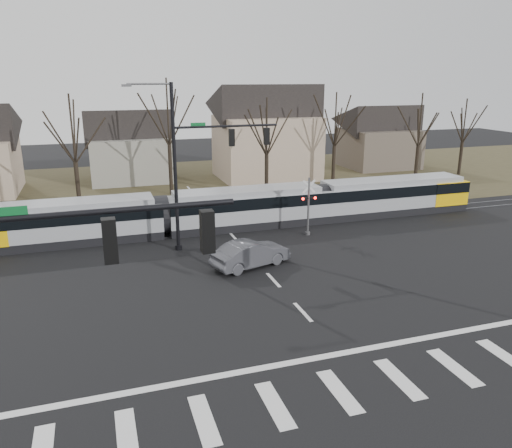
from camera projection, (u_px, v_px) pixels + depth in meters
name	position (u px, v px, depth m)	size (l,w,h in m)	color
ground	(321.00, 332.00, 21.32)	(140.00, 140.00, 0.00)	black
grass_verge	(185.00, 184.00, 50.48)	(140.00, 28.00, 0.01)	#38331E
crosswalk	(370.00, 385.00, 17.67)	(27.00, 2.60, 0.01)	silver
stop_line	(341.00, 353.00, 19.68)	(28.00, 0.35, 0.01)	silver
lane_dashes	(226.00, 228.00, 35.90)	(0.18, 30.00, 0.01)	silver
rail_pair	(227.00, 229.00, 35.71)	(90.00, 1.52, 0.06)	#59595E
tram	(246.00, 206.00, 35.91)	(36.96, 2.74, 2.80)	gray
sedan	(251.00, 254.00, 28.52)	(4.92, 2.97, 1.53)	#494A50
signal_pole_near_left	(22.00, 300.00, 11.13)	(9.28, 0.44, 10.20)	black
signal_pole_far	(201.00, 159.00, 30.37)	(9.28, 0.44, 10.20)	black
rail_crossing_signal	(308.00, 208.00, 33.93)	(1.08, 0.36, 4.00)	#59595B
tree_row	(218.00, 141.00, 44.19)	(59.20, 7.20, 10.00)	black
house_b	(129.00, 142.00, 51.50)	(8.64, 7.56, 7.65)	gray
house_c	(266.00, 129.00, 52.59)	(10.80, 8.64, 10.10)	tan
house_d	(380.00, 134.00, 59.24)	(8.64, 7.56, 7.65)	brown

